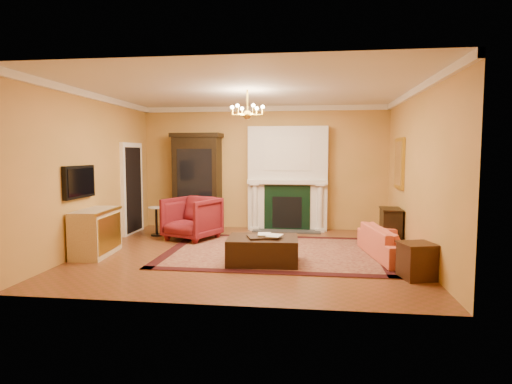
% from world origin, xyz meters
% --- Properties ---
extents(floor, '(6.00, 5.50, 0.02)m').
position_xyz_m(floor, '(0.00, 0.00, -0.01)').
color(floor, brown).
rests_on(floor, ground).
extents(ceiling, '(6.00, 5.50, 0.02)m').
position_xyz_m(ceiling, '(0.00, 0.00, 3.01)').
color(ceiling, silver).
rests_on(ceiling, wall_back).
extents(wall_back, '(6.00, 0.02, 3.00)m').
position_xyz_m(wall_back, '(0.00, 2.76, 1.50)').
color(wall_back, '#CE924A').
rests_on(wall_back, floor).
extents(wall_front, '(6.00, 0.02, 3.00)m').
position_xyz_m(wall_front, '(0.00, -2.76, 1.50)').
color(wall_front, '#CE924A').
rests_on(wall_front, floor).
extents(wall_left, '(0.02, 5.50, 3.00)m').
position_xyz_m(wall_left, '(-3.01, 0.00, 1.50)').
color(wall_left, '#CE924A').
rests_on(wall_left, floor).
extents(wall_right, '(0.02, 5.50, 3.00)m').
position_xyz_m(wall_right, '(3.01, 0.00, 1.50)').
color(wall_right, '#CE924A').
rests_on(wall_right, floor).
extents(fireplace, '(1.90, 0.70, 2.50)m').
position_xyz_m(fireplace, '(0.60, 2.57, 1.19)').
color(fireplace, silver).
rests_on(fireplace, wall_back).
extents(crown_molding, '(6.00, 5.50, 0.12)m').
position_xyz_m(crown_molding, '(0.00, 0.96, 2.94)').
color(crown_molding, white).
rests_on(crown_molding, ceiling).
extents(doorway, '(0.08, 1.05, 2.10)m').
position_xyz_m(doorway, '(-2.95, 1.70, 1.05)').
color(doorway, white).
rests_on(doorway, wall_left).
extents(tv_panel, '(0.09, 0.95, 0.58)m').
position_xyz_m(tv_panel, '(-2.95, -0.60, 1.35)').
color(tv_panel, black).
rests_on(tv_panel, wall_left).
extents(gilt_mirror, '(0.06, 0.76, 1.05)m').
position_xyz_m(gilt_mirror, '(2.97, 1.40, 1.65)').
color(gilt_mirror, gold).
rests_on(gilt_mirror, wall_right).
extents(chandelier, '(0.63, 0.55, 0.53)m').
position_xyz_m(chandelier, '(-0.00, 0.00, 2.61)').
color(chandelier, gold).
rests_on(chandelier, ceiling).
extents(oriental_rug, '(4.08, 3.07, 0.02)m').
position_xyz_m(oriental_rug, '(0.49, 0.16, 0.01)').
color(oriental_rug, '#460F13').
rests_on(oriental_rug, floor).
extents(china_cabinet, '(1.15, 0.57, 2.24)m').
position_xyz_m(china_cabinet, '(-1.62, 2.49, 1.12)').
color(china_cabinet, black).
rests_on(china_cabinet, floor).
extents(wingback_armchair, '(1.27, 1.24, 1.01)m').
position_xyz_m(wingback_armchair, '(-1.38, 1.14, 0.50)').
color(wingback_armchair, maroon).
rests_on(wingback_armchair, floor).
extents(pedestal_table, '(0.37, 0.37, 0.66)m').
position_xyz_m(pedestal_table, '(-2.29, 1.44, 0.38)').
color(pedestal_table, black).
rests_on(pedestal_table, floor).
extents(commode, '(0.62, 1.17, 0.84)m').
position_xyz_m(commode, '(-2.73, -0.48, 0.42)').
color(commode, beige).
rests_on(commode, floor).
extents(coral_sofa, '(0.83, 1.94, 0.74)m').
position_xyz_m(coral_sofa, '(2.59, -0.02, 0.37)').
color(coral_sofa, '#CF5941').
rests_on(coral_sofa, floor).
extents(end_table, '(0.55, 0.55, 0.51)m').
position_xyz_m(end_table, '(2.72, -1.29, 0.26)').
color(end_table, '#34170E').
rests_on(end_table, floor).
extents(console_table, '(0.39, 0.65, 0.72)m').
position_xyz_m(console_table, '(2.78, 1.15, 0.36)').
color(console_table, black).
rests_on(console_table, floor).
extents(leather_ottoman, '(1.21, 0.91, 0.44)m').
position_xyz_m(leather_ottoman, '(0.36, -0.71, 0.23)').
color(leather_ottoman, black).
rests_on(leather_ottoman, oriental_rug).
extents(ottoman_tray, '(0.56, 0.50, 0.03)m').
position_xyz_m(ottoman_tray, '(0.36, -0.77, 0.47)').
color(ottoman_tray, black).
rests_on(ottoman_tray, leather_ottoman).
extents(book_a, '(0.22, 0.05, 0.29)m').
position_xyz_m(book_a, '(0.28, -0.70, 0.63)').
color(book_a, gray).
rests_on(book_a, ottoman_tray).
extents(book_b, '(0.22, 0.08, 0.31)m').
position_xyz_m(book_b, '(0.46, -0.75, 0.64)').
color(book_b, gray).
rests_on(book_b, ottoman_tray).
extents(topiary_left, '(0.15, 0.15, 0.40)m').
position_xyz_m(topiary_left, '(-0.13, 2.53, 1.45)').
color(topiary_left, gray).
rests_on(topiary_left, fireplace).
extents(topiary_right, '(0.17, 0.17, 0.46)m').
position_xyz_m(topiary_right, '(1.37, 2.53, 1.48)').
color(topiary_right, gray).
rests_on(topiary_right, fireplace).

